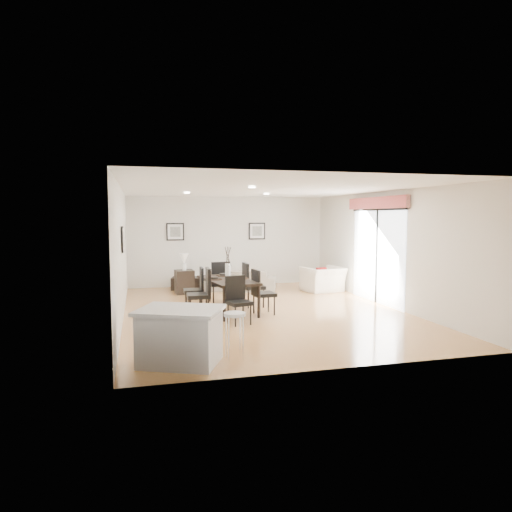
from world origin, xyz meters
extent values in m
plane|color=tan|center=(0.00, 0.00, 0.00)|extent=(8.00, 8.00, 0.00)
cube|color=silver|center=(0.00, 4.00, 1.35)|extent=(6.00, 0.04, 2.70)
cube|color=silver|center=(0.00, -4.00, 1.35)|extent=(6.00, 0.04, 2.70)
cube|color=silver|center=(-3.00, 0.00, 1.35)|extent=(0.04, 8.00, 2.70)
cube|color=silver|center=(3.00, 0.00, 1.35)|extent=(0.04, 8.00, 2.70)
cube|color=white|center=(0.00, 0.00, 2.70)|extent=(6.00, 8.00, 0.02)
imported|color=gray|center=(0.09, 2.87, 0.30)|extent=(2.20, 1.42, 0.60)
imported|color=white|center=(2.34, 2.13, 0.34)|extent=(1.21, 1.10, 0.68)
imported|color=#3E5B27|center=(5.90, 0.05, 0.37)|extent=(0.77, 0.71, 0.73)
imported|color=#3E5B27|center=(5.54, 1.38, 0.31)|extent=(0.36, 0.36, 0.61)
cube|color=black|center=(-0.78, 0.08, 0.70)|extent=(1.15, 1.88, 0.06)
cylinder|color=black|center=(-1.02, -0.79, 0.34)|extent=(0.07, 0.07, 0.67)
cylinder|color=black|center=(-1.29, 0.83, 0.34)|extent=(0.07, 0.07, 0.67)
cylinder|color=black|center=(-0.27, -0.67, 0.34)|extent=(0.07, 0.07, 0.67)
cylinder|color=black|center=(-0.53, 0.95, 0.34)|extent=(0.07, 0.07, 0.67)
cube|color=black|center=(-1.48, -0.36, 0.47)|extent=(0.48, 0.48, 0.08)
cube|color=black|center=(-1.28, -0.37, 0.76)|extent=(0.08, 0.47, 0.56)
cylinder|color=black|center=(-1.66, -0.17, 0.21)|extent=(0.04, 0.04, 0.43)
cylinder|color=black|center=(-1.29, -0.18, 0.21)|extent=(0.04, 0.04, 0.43)
cylinder|color=black|center=(-1.67, -0.54, 0.21)|extent=(0.04, 0.04, 0.43)
cylinder|color=black|center=(-1.30, -0.55, 0.21)|extent=(0.04, 0.04, 0.43)
cube|color=black|center=(-1.48, 0.52, 0.43)|extent=(0.45, 0.45, 0.07)
cube|color=black|center=(-1.30, 0.51, 0.70)|extent=(0.07, 0.43, 0.51)
cylinder|color=black|center=(-1.64, 0.69, 0.20)|extent=(0.03, 0.03, 0.39)
cylinder|color=black|center=(-1.31, 0.68, 0.20)|extent=(0.03, 0.03, 0.39)
cylinder|color=black|center=(-1.66, 0.36, 0.20)|extent=(0.03, 0.03, 0.39)
cylinder|color=black|center=(-1.32, 0.34, 0.20)|extent=(0.03, 0.03, 0.39)
cube|color=black|center=(-0.07, -0.36, 0.44)|extent=(0.48, 0.48, 0.08)
cube|color=black|center=(-0.26, -0.38, 0.72)|extent=(0.10, 0.44, 0.52)
cylinder|color=black|center=(0.11, -0.51, 0.20)|extent=(0.03, 0.03, 0.40)
cylinder|color=black|center=(-0.23, -0.55, 0.20)|extent=(0.03, 0.03, 0.40)
cylinder|color=black|center=(0.08, -0.17, 0.20)|extent=(0.03, 0.03, 0.40)
cylinder|color=black|center=(-0.26, -0.21, 0.20)|extent=(0.03, 0.03, 0.40)
cube|color=black|center=(-0.07, 0.52, 0.46)|extent=(0.47, 0.47, 0.08)
cube|color=black|center=(-0.28, 0.52, 0.76)|extent=(0.07, 0.46, 0.55)
cylinder|color=black|center=(0.11, 0.34, 0.21)|extent=(0.04, 0.04, 0.42)
cylinder|color=black|center=(-0.25, 0.34, 0.21)|extent=(0.04, 0.04, 0.42)
cylinder|color=black|center=(0.10, 0.70, 0.21)|extent=(0.04, 0.04, 0.42)
cylinder|color=black|center=(-0.26, 0.70, 0.21)|extent=(0.04, 0.04, 0.42)
cube|color=black|center=(-0.78, -1.09, 0.42)|extent=(0.51, 0.51, 0.07)
cube|color=black|center=(-0.82, -0.92, 0.69)|extent=(0.42, 0.15, 0.50)
cylinder|color=black|center=(-0.90, -1.29, 0.19)|extent=(0.03, 0.03, 0.38)
cylinder|color=black|center=(-0.98, -0.97, 0.19)|extent=(0.03, 0.03, 0.38)
cylinder|color=black|center=(-0.58, -1.21, 0.19)|extent=(0.03, 0.03, 0.38)
cylinder|color=black|center=(-0.66, -0.89, 0.19)|extent=(0.03, 0.03, 0.38)
cube|color=black|center=(-0.78, 1.25, 0.46)|extent=(0.50, 0.50, 0.08)
cube|color=black|center=(-0.76, 1.05, 0.75)|extent=(0.46, 0.10, 0.55)
cylinder|color=black|center=(-0.62, 1.45, 0.21)|extent=(0.04, 0.04, 0.42)
cylinder|color=black|center=(-0.58, 1.09, 0.21)|extent=(0.04, 0.04, 0.42)
cylinder|color=black|center=(-0.97, 1.41, 0.21)|extent=(0.04, 0.04, 0.42)
cylinder|color=black|center=(-0.94, 1.06, 0.21)|extent=(0.04, 0.04, 0.42)
cylinder|color=white|center=(-0.78, 0.08, 0.90)|extent=(0.12, 0.12, 0.34)
cylinder|color=black|center=(-0.48, 0.08, 0.74)|extent=(0.33, 0.33, 0.01)
cylinder|color=black|center=(-0.48, 0.08, 0.77)|extent=(0.18, 0.18, 0.05)
cylinder|color=black|center=(-0.78, 0.62, 0.74)|extent=(0.33, 0.33, 0.01)
cylinder|color=black|center=(-0.78, 0.62, 0.77)|extent=(0.18, 0.18, 0.05)
cylinder|color=black|center=(-1.07, 0.08, 0.74)|extent=(0.33, 0.33, 0.01)
cylinder|color=black|center=(-1.07, 0.08, 0.77)|extent=(0.18, 0.18, 0.05)
cylinder|color=black|center=(-0.78, -0.46, 0.74)|extent=(0.33, 0.33, 0.01)
cylinder|color=black|center=(-0.78, -0.46, 0.77)|extent=(0.18, 0.18, 0.05)
cube|color=black|center=(-1.32, 3.46, 0.18)|extent=(0.98, 0.71, 0.35)
cube|color=black|center=(-1.47, 2.74, 0.32)|extent=(0.52, 0.52, 0.64)
cylinder|color=white|center=(-1.47, 2.74, 0.74)|extent=(0.11, 0.11, 0.19)
cone|color=silver|center=(-1.47, 2.74, 0.97)|extent=(0.24, 0.24, 0.26)
cube|color=maroon|center=(2.24, 2.03, 0.54)|extent=(0.31, 0.14, 0.30)
cube|color=silver|center=(-2.12, -3.23, 0.38)|extent=(1.29, 1.16, 0.75)
cube|color=#BABBBD|center=(-2.12, -3.23, 0.78)|extent=(1.41, 1.27, 0.05)
cylinder|color=silver|center=(-1.32, -3.23, 0.68)|extent=(0.32, 0.32, 0.05)
cylinder|color=silver|center=(-1.22, -3.12, 0.34)|extent=(0.02, 0.02, 0.68)
cylinder|color=silver|center=(-1.43, -3.12, 0.34)|extent=(0.02, 0.02, 0.68)
cylinder|color=silver|center=(-1.43, -3.34, 0.34)|extent=(0.02, 0.02, 0.68)
cylinder|color=silver|center=(-1.22, -3.34, 0.34)|extent=(0.02, 0.02, 0.68)
cube|color=black|center=(-1.60, 3.97, 1.65)|extent=(0.52, 0.03, 0.52)
cube|color=white|center=(-1.60, 3.97, 1.65)|extent=(0.44, 0.04, 0.44)
cube|color=#575752|center=(-1.60, 3.97, 1.65)|extent=(0.30, 0.04, 0.30)
cube|color=black|center=(0.90, 3.97, 1.65)|extent=(0.52, 0.03, 0.52)
cube|color=white|center=(0.90, 3.97, 1.65)|extent=(0.44, 0.04, 0.44)
cube|color=#575752|center=(0.90, 3.97, 1.65)|extent=(0.30, 0.04, 0.30)
cube|color=black|center=(-2.97, -0.20, 1.65)|extent=(0.03, 0.52, 0.52)
cube|color=white|center=(-2.97, -0.20, 1.65)|extent=(0.04, 0.44, 0.44)
cube|color=#575752|center=(-2.97, -0.20, 1.65)|extent=(0.04, 0.30, 0.30)
cube|color=white|center=(2.98, 0.30, 1.12)|extent=(0.02, 2.40, 2.25)
cube|color=black|center=(2.96, 0.30, 1.12)|extent=(0.03, 0.05, 2.25)
cube|color=black|center=(2.96, 0.30, 2.27)|extent=(0.03, 2.50, 0.05)
cube|color=maroon|center=(2.92, 0.30, 2.43)|extent=(0.10, 2.70, 0.28)
plane|color=gray|center=(5.00, 0.30, 0.00)|extent=(6.00, 6.00, 0.00)
cube|color=#2B2B2D|center=(6.20, 0.30, 0.90)|extent=(0.08, 5.50, 1.80)
cube|color=brown|center=(6.05, 2.70, 1.00)|extent=(0.35, 0.35, 2.00)
camera|label=1|loc=(-2.67, -9.68, 2.11)|focal=32.00mm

